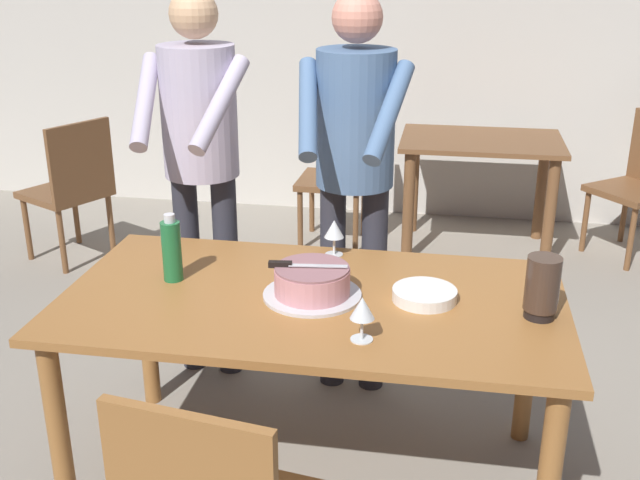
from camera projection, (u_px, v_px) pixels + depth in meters
The scene contains 15 objects.
ground_plane at pixel (313, 475), 2.92m from camera, with size 14.00×14.00×0.00m, color gray.
back_wall at pixel (394, 25), 5.35m from camera, with size 10.00×0.12×2.70m, color beige.
main_dining_table at pixel (312, 322), 2.68m from camera, with size 1.73×0.93×0.75m.
cake_on_platter at pixel (312, 282), 2.63m from camera, with size 0.34×0.34×0.11m.
cake_knife at pixel (291, 265), 2.61m from camera, with size 0.27×0.05×0.02m.
plate_stack at pixel (424, 295), 2.61m from camera, with size 0.22×0.22×0.04m.
wine_glass_near at pixel (362, 310), 2.32m from camera, with size 0.08×0.08×0.14m.
wine_glass_far at pixel (334, 230), 2.96m from camera, with size 0.08×0.08×0.14m.
water_bottle at pixel (172, 250), 2.74m from camera, with size 0.07×0.07×0.25m.
hurricane_lamp at pixel (542, 287), 2.46m from camera, with size 0.11×0.11×0.21m.
person_cutting_cake at pixel (355, 155), 3.14m from camera, with size 0.47×0.56×1.72m.
person_standing_beside at pixel (200, 147), 3.28m from camera, with size 0.47×0.56×1.72m.
background_table at pixel (480, 164), 4.88m from camera, with size 1.00×0.70×0.74m.
background_chair_0 at pixel (345, 172), 5.00m from camera, with size 0.45×0.45×0.90m.
background_chair_1 at pixel (71, 186), 4.73m from camera, with size 0.59×0.59×0.90m.
Camera 1 is at (0.44, -2.36, 1.89)m, focal length 43.25 mm.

